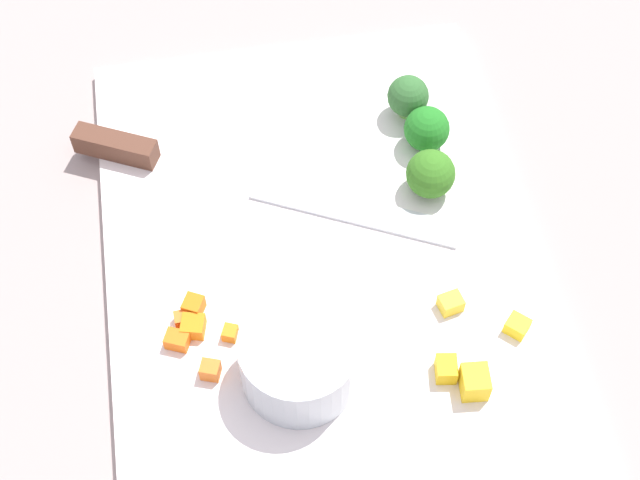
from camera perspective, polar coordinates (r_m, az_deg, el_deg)
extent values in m
plane|color=gray|center=(0.75, 0.00, -0.93)|extent=(4.00, 4.00, 0.00)
cube|color=white|center=(0.74, 0.00, -0.68)|extent=(0.45, 0.33, 0.01)
cylinder|color=#B4BDC4|center=(0.66, -1.27, -7.27)|extent=(0.08, 0.08, 0.05)
cube|color=silver|center=(0.76, 2.12, 1.79)|extent=(0.10, 0.16, 0.00)
cube|color=#563224|center=(0.80, -12.31, 5.60)|extent=(0.05, 0.07, 0.02)
cube|color=orange|center=(0.70, -7.71, -5.22)|extent=(0.02, 0.02, 0.01)
cube|color=orange|center=(0.71, -7.68, -4.01)|extent=(0.02, 0.02, 0.01)
cube|color=orange|center=(0.70, -5.48, -5.64)|extent=(0.01, 0.01, 0.01)
cube|color=orange|center=(0.71, -8.41, -4.79)|extent=(0.01, 0.01, 0.01)
cube|color=orange|center=(0.70, -8.66, -6.03)|extent=(0.02, 0.02, 0.01)
cube|color=orange|center=(0.68, -6.68, -7.86)|extent=(0.02, 0.02, 0.01)
cube|color=yellow|center=(0.68, 7.67, -7.77)|extent=(0.02, 0.02, 0.02)
cube|color=yellow|center=(0.71, 7.94, -3.83)|extent=(0.02, 0.02, 0.01)
cube|color=yellow|center=(0.68, 9.37, -8.51)|extent=(0.02, 0.02, 0.02)
cube|color=yellow|center=(0.71, 11.89, -5.13)|extent=(0.02, 0.02, 0.01)
cylinder|color=#96AF55|center=(0.77, 6.62, 3.28)|extent=(0.01, 0.01, 0.01)
sphere|color=#35741F|center=(0.76, 6.73, 4.01)|extent=(0.04, 0.04, 0.04)
cylinder|color=#82C05A|center=(0.82, 5.28, 7.93)|extent=(0.01, 0.01, 0.01)
sphere|color=#31652F|center=(0.81, 5.37, 8.70)|extent=(0.04, 0.04, 0.04)
cylinder|color=#97BA66|center=(0.80, 6.39, 6.00)|extent=(0.01, 0.01, 0.01)
sphere|color=#217721|center=(0.79, 6.50, 6.72)|extent=(0.04, 0.04, 0.04)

